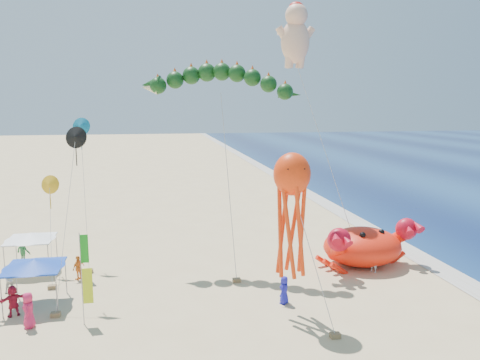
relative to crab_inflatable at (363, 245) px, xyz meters
name	(u,v)px	position (x,y,z in m)	size (l,w,h in m)	color
ground	(276,283)	(-6.99, -2.25, -1.48)	(320.00, 320.00, 0.00)	#D1B784
foam_strip	(444,271)	(5.01, -2.25, -1.47)	(320.00, 320.00, 0.00)	silver
crab_inflatable	(363,245)	(0.00, 0.00, 0.00)	(7.65, 6.03, 3.35)	#FF240D
dragon_kite	(218,85)	(-9.94, 2.83, 11.23)	(10.99, 7.08, 13.92)	#0E3411
cherub_kite	(296,34)	(-3.19, 6.83, 15.45)	(5.42, 5.48, 19.34)	#FDBE9A
octopus_kite	(292,205)	(-7.41, -6.74, 4.66)	(2.70, 4.03, 8.93)	#FF3A0D
canopy_blue	(34,264)	(-21.40, -2.80, 0.96)	(3.38, 3.38, 2.71)	gray
canopy_white	(30,236)	(-23.02, 3.18, 0.96)	(3.29, 3.29, 2.71)	gray
feather_flags	(13,276)	(-22.34, -3.49, 0.54)	(9.90, 6.91, 3.20)	gray
beachgoers	(75,279)	(-19.43, -1.46, -0.61)	(25.23, 12.09, 1.88)	#1E1FB0
small_kites	(29,177)	(-22.23, 0.85, 5.44)	(9.23, 11.16, 10.51)	gold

